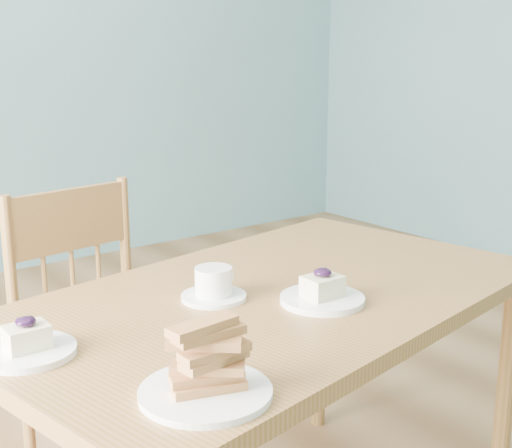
{
  "coord_description": "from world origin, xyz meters",
  "views": [
    {
      "loc": [
        -1.2,
        -1.41,
        1.23
      ],
      "look_at": [
        -0.24,
        -0.17,
        0.84
      ],
      "focal_mm": 50.0,
      "sensor_mm": 36.0,
      "label": 1
    }
  ],
  "objects_px": {
    "cheesecake_plate_near": "(322,294)",
    "biscotti_plate": "(205,370)",
    "dining_chair": "(102,346)",
    "cheesecake_plate_far": "(28,345)",
    "coffee_cup": "(214,286)",
    "dining_table": "(272,321)"
  },
  "relations": [
    {
      "from": "cheesecake_plate_near",
      "to": "biscotti_plate",
      "type": "relative_size",
      "value": 0.86
    },
    {
      "from": "dining_chair",
      "to": "cheesecake_plate_far",
      "type": "relative_size",
      "value": 5.05
    },
    {
      "from": "coffee_cup",
      "to": "biscotti_plate",
      "type": "bearing_deg",
      "value": -138.01
    },
    {
      "from": "cheesecake_plate_near",
      "to": "biscotti_plate",
      "type": "distance_m",
      "value": 0.48
    },
    {
      "from": "dining_table",
      "to": "biscotti_plate",
      "type": "xyz_separation_m",
      "value": [
        -0.39,
        -0.32,
        0.11
      ]
    },
    {
      "from": "dining_table",
      "to": "biscotti_plate",
      "type": "height_order",
      "value": "biscotti_plate"
    },
    {
      "from": "dining_chair",
      "to": "coffee_cup",
      "type": "distance_m",
      "value": 0.54
    },
    {
      "from": "cheesecake_plate_far",
      "to": "dining_table",
      "type": "bearing_deg",
      "value": -0.6
    },
    {
      "from": "biscotti_plate",
      "to": "dining_table",
      "type": "bearing_deg",
      "value": 38.89
    },
    {
      "from": "dining_table",
      "to": "cheesecake_plate_far",
      "type": "distance_m",
      "value": 0.57
    },
    {
      "from": "cheesecake_plate_near",
      "to": "dining_table",
      "type": "bearing_deg",
      "value": 110.01
    },
    {
      "from": "coffee_cup",
      "to": "biscotti_plate",
      "type": "relative_size",
      "value": 0.67
    },
    {
      "from": "cheesecake_plate_near",
      "to": "coffee_cup",
      "type": "height_order",
      "value": "cheesecake_plate_near"
    },
    {
      "from": "coffee_cup",
      "to": "dining_table",
      "type": "bearing_deg",
      "value": -30.97
    },
    {
      "from": "dining_chair",
      "to": "cheesecake_plate_far",
      "type": "xyz_separation_m",
      "value": [
        -0.37,
        -0.49,
        0.27
      ]
    },
    {
      "from": "dining_chair",
      "to": "biscotti_plate",
      "type": "distance_m",
      "value": 0.89
    },
    {
      "from": "dining_table",
      "to": "cheesecake_plate_far",
      "type": "bearing_deg",
      "value": 169.8
    },
    {
      "from": "cheesecake_plate_near",
      "to": "coffee_cup",
      "type": "xyz_separation_m",
      "value": [
        -0.17,
        0.16,
        0.01
      ]
    },
    {
      "from": "dining_chair",
      "to": "dining_table",
      "type": "bearing_deg",
      "value": -76.26
    },
    {
      "from": "dining_table",
      "to": "biscotti_plate",
      "type": "bearing_deg",
      "value": -150.72
    },
    {
      "from": "dining_chair",
      "to": "biscotti_plate",
      "type": "relative_size",
      "value": 4.06
    },
    {
      "from": "dining_table",
      "to": "cheesecake_plate_far",
      "type": "height_order",
      "value": "cheesecake_plate_far"
    }
  ]
}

